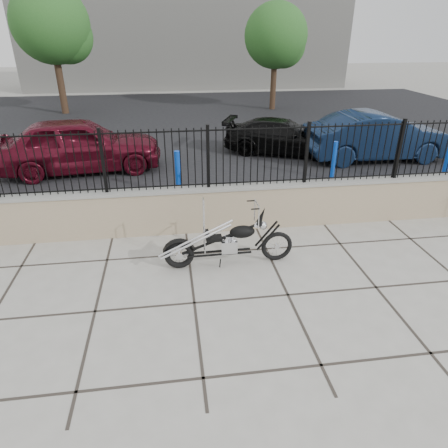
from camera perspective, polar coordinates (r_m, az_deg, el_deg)
ground_plane at (r=6.57m, az=9.11°, el=-9.98°), size 90.00×90.00×0.00m
parking_lot at (r=18.04m, az=-2.32°, el=13.85°), size 30.00×30.00×0.00m
retaining_wall at (r=8.43m, az=4.61°, el=2.61°), size 14.00×0.36×0.96m
iron_fence at (r=8.06m, az=4.89°, el=9.66°), size 14.00×0.08×1.20m
background_building at (r=31.59m, az=-5.37°, el=26.35°), size 22.00×6.00×8.00m
chopper_motorcycle at (r=6.94m, az=0.34°, el=-1.08°), size 2.21×0.42×1.32m
car_red at (r=12.57m, az=-19.99°, el=10.59°), size 4.84×2.43×1.58m
car_black at (r=13.86m, az=8.34°, el=12.25°), size 4.22×2.94×1.14m
car_blue at (r=13.87m, az=21.10°, el=11.59°), size 4.56×1.61×1.50m
bollard_a at (r=10.12m, az=-6.60°, el=7.17°), size 0.16×0.16×1.15m
bollard_b at (r=11.64m, az=15.36°, el=8.74°), size 0.14×0.14×1.07m
bollard_c at (r=12.17m, az=29.08°, el=7.08°), size 0.14×0.14×1.06m
tree_left at (r=22.00m, az=-23.61°, el=25.15°), size 3.54×3.54×5.98m
tree_right at (r=21.82m, az=7.44°, el=25.50°), size 3.10×3.10×5.23m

